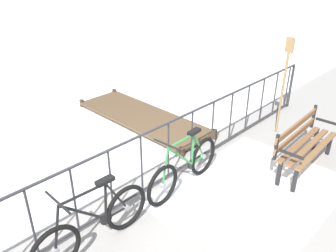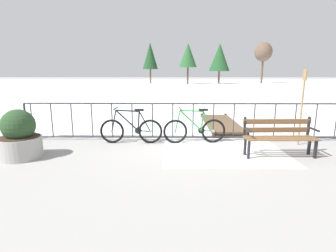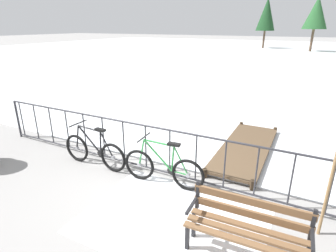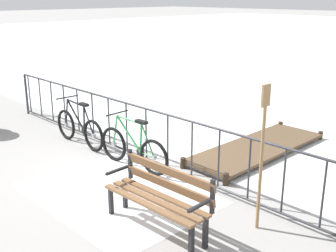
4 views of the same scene
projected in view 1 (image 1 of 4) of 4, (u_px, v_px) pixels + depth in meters
name	position (u px, v px, depth m)	size (l,w,h in m)	color
ground_plane	(156.00, 186.00, 5.55)	(160.00, 160.00, 0.00)	gray
snow_patch	(252.00, 192.00, 5.42)	(2.93, 2.17, 0.01)	white
railing_fence	(155.00, 157.00, 5.30)	(9.06, 0.06, 1.07)	#2D2D33
bicycle_near_railing	(185.00, 168.00, 5.37)	(1.71, 0.52, 0.97)	black
bicycle_second	(94.00, 225.00, 4.25)	(1.71, 0.52, 0.97)	black
park_bench	(303.00, 141.00, 5.84)	(1.62, 0.54, 0.89)	brown
oar_upright	(284.00, 81.00, 6.73)	(0.04, 0.16, 1.98)	#937047
wooden_dock	(142.00, 117.00, 7.62)	(1.10, 3.36, 0.20)	brown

